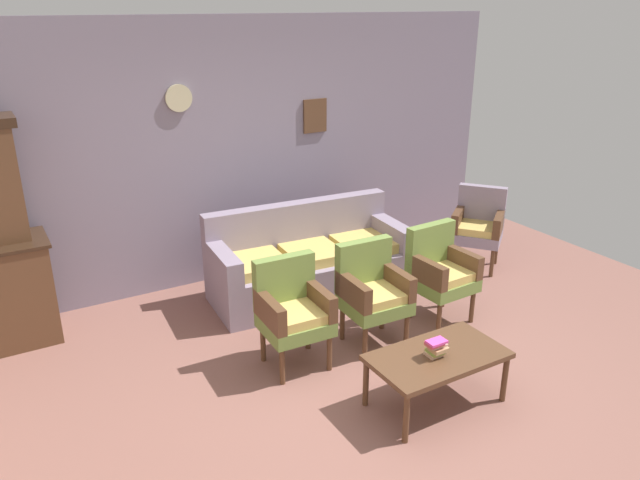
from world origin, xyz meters
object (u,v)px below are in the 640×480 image
object	(u,v)px
armchair_row_middle	(440,269)
book_stack_on_table	(436,347)
armchair_by_doorway	(372,289)
wingback_chair_by_fireplace	(478,224)
armchair_near_couch_end	(293,309)
coffee_table	(437,359)
floral_couch	(309,264)

from	to	relation	value
armchair_row_middle	book_stack_on_table	world-z (taller)	armchair_row_middle
armchair_by_doorway	wingback_chair_by_fireplace	xyz separation A→B (m)	(1.97, 0.76, 0.00)
armchair_near_couch_end	armchair_by_doorway	bearing A→B (deg)	-2.62
wingback_chair_by_fireplace	coffee_table	size ratio (longest dim) A/B	0.90
armchair_near_couch_end	book_stack_on_table	bearing A→B (deg)	-59.15
floral_couch	wingback_chair_by_fireplace	distance (m)	2.01
armchair_near_couch_end	armchair_row_middle	size ratio (longest dim) A/B	1.00
coffee_table	floral_couch	bearing A→B (deg)	87.03
coffee_table	armchair_by_doorway	bearing A→B (deg)	83.75
coffee_table	book_stack_on_table	xyz separation A→B (m)	(-0.03, -0.01, 0.11)
book_stack_on_table	wingback_chair_by_fireplace	bearing A→B (deg)	39.89
armchair_by_doorway	coffee_table	bearing A→B (deg)	-96.25
armchair_near_couch_end	book_stack_on_table	world-z (taller)	armchair_near_couch_end
coffee_table	book_stack_on_table	size ratio (longest dim) A/B	6.16
armchair_near_couch_end	armchair_by_doorway	size ratio (longest dim) A/B	1.00
armchair_row_middle	book_stack_on_table	distance (m)	1.38
armchair_row_middle	coffee_table	xyz separation A→B (m)	(-0.89, -1.02, -0.12)
floral_couch	wingback_chair_by_fireplace	world-z (taller)	same
wingback_chair_by_fireplace	coffee_table	world-z (taller)	wingback_chair_by_fireplace
floral_couch	armchair_by_doorway	bearing A→B (deg)	-90.02
armchair_by_doorway	coffee_table	xyz separation A→B (m)	(-0.11, -0.99, -0.12)
wingback_chair_by_fireplace	book_stack_on_table	distance (m)	2.75
floral_couch	book_stack_on_table	world-z (taller)	floral_couch
armchair_row_middle	wingback_chair_by_fireplace	xyz separation A→B (m)	(1.18, 0.74, 0.00)
floral_couch	armchair_row_middle	world-z (taller)	same
armchair_by_doorway	armchair_row_middle	size ratio (longest dim) A/B	1.00
armchair_near_couch_end	book_stack_on_table	size ratio (longest dim) A/B	5.55
armchair_row_middle	armchair_by_doorway	bearing A→B (deg)	-177.92
coffee_table	armchair_row_middle	bearing A→B (deg)	48.75
armchair_near_couch_end	armchair_by_doorway	distance (m)	0.76
book_stack_on_table	coffee_table	bearing A→B (deg)	16.98
armchair_by_doorway	coffee_table	distance (m)	1.00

